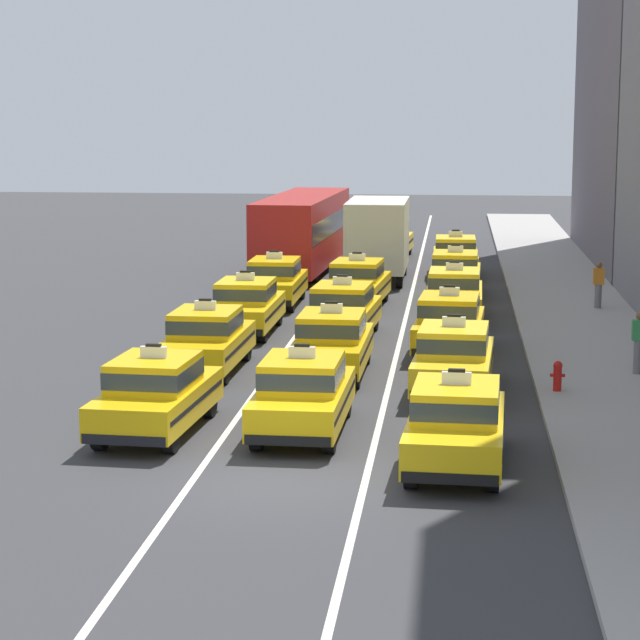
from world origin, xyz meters
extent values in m
plane|color=#353538|center=(0.00, 0.00, 0.00)|extent=(160.00, 160.00, 0.00)
cube|color=silver|center=(-1.60, 20.00, 0.00)|extent=(0.14, 80.00, 0.01)
cube|color=silver|center=(1.60, 20.00, 0.00)|extent=(0.14, 80.00, 0.01)
cube|color=#9E9993|center=(7.20, 15.00, 0.07)|extent=(4.00, 90.00, 0.15)
cylinder|color=black|center=(-3.72, 4.99, 0.32)|extent=(0.28, 0.65, 0.64)
cylinder|color=black|center=(-2.24, 4.90, 0.32)|extent=(0.28, 0.65, 0.64)
cylinder|color=black|center=(-3.90, 1.94, 0.32)|extent=(0.28, 0.65, 0.64)
cylinder|color=black|center=(-2.43, 1.85, 0.32)|extent=(0.28, 0.65, 0.64)
cube|color=yellow|center=(-3.07, 3.42, 0.67)|extent=(2.07, 4.60, 0.70)
cube|color=black|center=(-3.07, 3.42, 0.72)|extent=(2.07, 4.24, 0.10)
cube|color=yellow|center=(-3.08, 3.27, 1.34)|extent=(1.72, 2.19, 0.64)
cube|color=#2D3842|center=(-3.08, 3.27, 1.34)|extent=(1.74, 2.21, 0.35)
cube|color=white|center=(-3.08, 3.27, 1.78)|extent=(0.57, 0.15, 0.24)
cube|color=black|center=(-3.08, 3.27, 1.93)|extent=(0.33, 0.13, 0.06)
cube|color=black|center=(-2.94, 5.63, 0.42)|extent=(1.72, 0.24, 0.20)
cube|color=black|center=(-3.20, 1.22, 0.42)|extent=(1.72, 0.24, 0.20)
cylinder|color=black|center=(-3.96, 11.40, 0.32)|extent=(0.25, 0.64, 0.64)
cylinder|color=black|center=(-2.49, 11.37, 0.32)|extent=(0.25, 0.64, 0.64)
cylinder|color=black|center=(-4.02, 8.34, 0.32)|extent=(0.25, 0.64, 0.64)
cylinder|color=black|center=(-2.54, 8.31, 0.32)|extent=(0.25, 0.64, 0.64)
cube|color=yellow|center=(-3.25, 9.85, 0.67)|extent=(1.88, 4.53, 0.70)
cube|color=black|center=(-3.25, 9.85, 0.72)|extent=(1.90, 4.17, 0.10)
cube|color=yellow|center=(-3.26, 9.70, 1.34)|extent=(1.64, 2.13, 0.64)
cube|color=#2D3842|center=(-3.26, 9.70, 1.34)|extent=(1.66, 2.15, 0.35)
cube|color=white|center=(-3.26, 9.70, 1.78)|extent=(0.56, 0.13, 0.24)
cube|color=black|center=(-3.26, 9.70, 1.93)|extent=(0.32, 0.12, 0.06)
cube|color=black|center=(-3.21, 12.06, 0.42)|extent=(1.71, 0.17, 0.20)
cube|color=black|center=(-3.29, 7.64, 0.42)|extent=(1.71, 0.17, 0.20)
cylinder|color=black|center=(-3.89, 17.17, 0.32)|extent=(0.24, 0.64, 0.64)
cylinder|color=black|center=(-2.41, 17.16, 0.32)|extent=(0.24, 0.64, 0.64)
cylinder|color=black|center=(-3.91, 14.11, 0.32)|extent=(0.24, 0.64, 0.64)
cylinder|color=black|center=(-2.43, 14.10, 0.32)|extent=(0.24, 0.64, 0.64)
cube|color=yellow|center=(-3.16, 15.64, 0.67)|extent=(1.83, 4.51, 0.70)
cube|color=black|center=(-3.16, 15.64, 0.72)|extent=(1.84, 4.15, 0.10)
cube|color=yellow|center=(-3.16, 15.49, 1.34)|extent=(1.61, 2.11, 0.64)
cube|color=#2D3842|center=(-3.16, 15.49, 1.34)|extent=(1.63, 2.13, 0.35)
cube|color=white|center=(-3.16, 15.49, 1.78)|extent=(0.56, 0.12, 0.24)
cube|color=black|center=(-3.16, 15.49, 1.93)|extent=(0.32, 0.11, 0.06)
cube|color=black|center=(-3.15, 17.85, 0.42)|extent=(1.71, 0.15, 0.20)
cube|color=black|center=(-3.17, 13.43, 0.42)|extent=(1.71, 0.15, 0.20)
cylinder|color=black|center=(-3.83, 22.83, 0.32)|extent=(0.24, 0.64, 0.64)
cylinder|color=black|center=(-2.35, 22.83, 0.32)|extent=(0.24, 0.64, 0.64)
cylinder|color=black|center=(-3.81, 19.77, 0.32)|extent=(0.24, 0.64, 0.64)
cylinder|color=black|center=(-2.34, 19.77, 0.32)|extent=(0.24, 0.64, 0.64)
cube|color=yellow|center=(-3.08, 21.30, 0.67)|extent=(1.82, 4.51, 0.70)
cube|color=black|center=(-3.08, 21.30, 0.72)|extent=(1.84, 4.15, 0.10)
cube|color=yellow|center=(-3.08, 21.15, 1.34)|extent=(1.61, 2.11, 0.64)
cube|color=#2D3842|center=(-3.08, 21.15, 1.34)|extent=(1.63, 2.13, 0.35)
cube|color=white|center=(-3.08, 21.15, 1.78)|extent=(0.56, 0.12, 0.24)
cube|color=black|center=(-3.08, 21.15, 1.93)|extent=(0.32, 0.11, 0.06)
cube|color=black|center=(-3.09, 23.51, 0.42)|extent=(1.71, 0.15, 0.20)
cube|color=black|center=(-3.07, 19.09, 0.42)|extent=(1.71, 0.15, 0.20)
cylinder|color=black|center=(-4.10, 34.23, 0.32)|extent=(0.27, 0.65, 0.64)
cylinder|color=black|center=(-2.10, 34.14, 0.32)|extent=(0.27, 0.65, 0.64)
cylinder|color=black|center=(-4.40, 27.52, 0.32)|extent=(0.27, 0.65, 0.64)
cylinder|color=black|center=(-2.40, 27.43, 0.32)|extent=(0.27, 0.65, 0.64)
cube|color=#B21E19|center=(-3.25, 30.83, 1.77)|extent=(2.99, 11.30, 2.90)
cube|color=#2D3842|center=(-3.25, 30.83, 2.02)|extent=(2.99, 10.85, 0.84)
cube|color=black|center=(-3.00, 36.37, 2.97)|extent=(2.13, 0.17, 0.36)
cylinder|color=black|center=(-3.99, 41.75, 0.32)|extent=(0.24, 0.64, 0.64)
cylinder|color=black|center=(-2.51, 41.76, 0.32)|extent=(0.24, 0.64, 0.64)
cylinder|color=black|center=(-3.98, 38.69, 0.32)|extent=(0.24, 0.64, 0.64)
cylinder|color=black|center=(-2.50, 38.70, 0.32)|extent=(0.24, 0.64, 0.64)
cube|color=yellow|center=(-3.25, 40.22, 0.67)|extent=(1.81, 4.50, 0.70)
cube|color=black|center=(-3.25, 40.22, 0.72)|extent=(1.83, 4.14, 0.10)
cube|color=yellow|center=(-3.25, 40.07, 1.34)|extent=(1.60, 2.10, 0.64)
cube|color=#2D3842|center=(-3.25, 40.07, 1.34)|extent=(1.62, 2.12, 0.35)
cube|color=white|center=(-3.25, 40.07, 1.78)|extent=(0.56, 0.12, 0.24)
cube|color=black|center=(-3.25, 40.07, 1.93)|extent=(0.32, 0.11, 0.06)
cube|color=black|center=(-3.25, 42.43, 0.42)|extent=(1.71, 0.14, 0.20)
cube|color=black|center=(-3.24, 38.01, 0.42)|extent=(1.71, 0.14, 0.20)
cylinder|color=black|center=(-0.68, 5.28, 0.32)|extent=(0.25, 0.64, 0.64)
cylinder|color=black|center=(0.79, 5.26, 0.32)|extent=(0.25, 0.64, 0.64)
cylinder|color=black|center=(-0.73, 2.22, 0.32)|extent=(0.25, 0.64, 0.64)
cylinder|color=black|center=(0.74, 2.20, 0.32)|extent=(0.25, 0.64, 0.64)
cube|color=yellow|center=(0.03, 3.74, 0.67)|extent=(1.87, 4.53, 0.70)
cube|color=black|center=(0.03, 3.74, 0.72)|extent=(1.89, 4.17, 0.10)
cube|color=yellow|center=(0.03, 3.59, 1.34)|extent=(1.63, 2.13, 0.64)
cube|color=#2D3842|center=(0.03, 3.59, 1.34)|extent=(1.65, 2.15, 0.35)
cube|color=white|center=(0.03, 3.59, 1.78)|extent=(0.56, 0.13, 0.24)
cube|color=black|center=(0.03, 3.59, 1.93)|extent=(0.32, 0.12, 0.06)
cube|color=black|center=(0.06, 5.95, 0.42)|extent=(1.71, 0.17, 0.20)
cube|color=black|center=(-0.01, 1.53, 0.42)|extent=(1.71, 0.17, 0.20)
cylinder|color=black|center=(-0.66, 11.27, 0.32)|extent=(0.25, 0.64, 0.64)
cylinder|color=black|center=(0.82, 11.25, 0.32)|extent=(0.25, 0.64, 0.64)
cylinder|color=black|center=(-0.69, 8.21, 0.32)|extent=(0.25, 0.64, 0.64)
cylinder|color=black|center=(0.78, 8.19, 0.32)|extent=(0.25, 0.64, 0.64)
cube|color=yellow|center=(0.06, 9.73, 0.67)|extent=(1.85, 4.52, 0.70)
cube|color=black|center=(0.06, 9.73, 0.72)|extent=(1.87, 4.16, 0.10)
cube|color=yellow|center=(0.06, 9.58, 1.34)|extent=(1.63, 2.12, 0.64)
cube|color=#2D3842|center=(0.06, 9.58, 1.34)|extent=(1.65, 2.14, 0.35)
cube|color=white|center=(0.06, 9.58, 1.78)|extent=(0.56, 0.13, 0.24)
cube|color=black|center=(0.06, 9.58, 1.93)|extent=(0.32, 0.11, 0.06)
cube|color=black|center=(0.09, 11.94, 0.42)|extent=(1.71, 0.16, 0.20)
cube|color=black|center=(0.04, 7.52, 0.42)|extent=(1.71, 0.16, 0.20)
cylinder|color=black|center=(-0.77, 16.58, 0.32)|extent=(0.28, 0.65, 0.64)
cylinder|color=black|center=(0.71, 16.49, 0.32)|extent=(0.28, 0.65, 0.64)
cylinder|color=black|center=(-0.96, 13.53, 0.32)|extent=(0.28, 0.65, 0.64)
cylinder|color=black|center=(0.52, 13.44, 0.32)|extent=(0.28, 0.65, 0.64)
cube|color=yellow|center=(-0.13, 15.01, 0.67)|extent=(2.08, 4.60, 0.70)
cube|color=black|center=(-0.13, 15.01, 0.72)|extent=(2.07, 4.25, 0.10)
cube|color=yellow|center=(-0.13, 14.86, 1.34)|extent=(1.73, 2.20, 0.64)
cube|color=#2D3842|center=(-0.13, 14.86, 1.34)|extent=(1.75, 2.22, 0.35)
cube|color=white|center=(-0.13, 14.86, 1.78)|extent=(0.57, 0.15, 0.24)
cube|color=black|center=(-0.13, 14.86, 1.93)|extent=(0.33, 0.13, 0.06)
cube|color=black|center=(0.01, 17.21, 0.42)|extent=(1.72, 0.25, 0.20)
cube|color=black|center=(-0.26, 12.80, 0.42)|extent=(1.72, 0.25, 0.20)
cylinder|color=black|center=(-0.79, 22.67, 0.32)|extent=(0.28, 0.65, 0.64)
cylinder|color=black|center=(0.68, 22.57, 0.32)|extent=(0.28, 0.65, 0.64)
cylinder|color=black|center=(-1.00, 19.62, 0.32)|extent=(0.28, 0.65, 0.64)
cylinder|color=black|center=(0.47, 19.52, 0.32)|extent=(0.28, 0.65, 0.64)
cube|color=yellow|center=(-0.16, 21.09, 0.67)|extent=(2.11, 4.61, 0.70)
cube|color=black|center=(-0.16, 21.09, 0.72)|extent=(2.10, 4.26, 0.10)
cube|color=yellow|center=(-0.17, 20.94, 1.34)|extent=(1.74, 2.21, 0.64)
cube|color=#2D3842|center=(-0.17, 20.94, 1.34)|extent=(1.76, 2.23, 0.35)
cube|color=white|center=(-0.17, 20.94, 1.78)|extent=(0.57, 0.16, 0.24)
cube|color=black|center=(-0.17, 20.94, 1.93)|extent=(0.33, 0.13, 0.06)
cube|color=black|center=(0.00, 23.30, 0.42)|extent=(1.72, 0.26, 0.20)
cube|color=black|center=(-0.31, 18.89, 0.42)|extent=(1.72, 0.26, 0.20)
cylinder|color=black|center=(-0.83, 29.99, 0.32)|extent=(0.24, 0.64, 0.64)
cylinder|color=black|center=(1.07, 30.00, 0.32)|extent=(0.24, 0.64, 0.64)
cylinder|color=black|center=(-0.82, 26.09, 0.32)|extent=(0.24, 0.64, 0.64)
cylinder|color=black|center=(1.08, 26.10, 0.32)|extent=(0.24, 0.64, 0.64)
cube|color=maroon|center=(0.12, 30.97, 1.37)|extent=(2.10, 2.20, 2.10)
cube|color=#2D3842|center=(0.12, 32.04, 1.67)|extent=(1.93, 0.06, 0.76)
cube|color=beige|center=(0.13, 27.71, 1.92)|extent=(2.30, 5.20, 2.70)
cylinder|color=black|center=(-0.47, 37.57, 0.32)|extent=(0.28, 0.65, 0.64)
cylinder|color=black|center=(1.00, 37.48, 0.32)|extent=(0.28, 0.65, 0.64)
cylinder|color=black|center=(-0.65, 34.51, 0.32)|extent=(0.28, 0.65, 0.64)
cylinder|color=black|center=(0.82, 34.43, 0.32)|extent=(0.28, 0.65, 0.64)
cube|color=yellow|center=(0.17, 36.00, 0.67)|extent=(2.06, 4.60, 0.70)
cube|color=black|center=(0.17, 36.00, 0.72)|extent=(2.06, 4.24, 0.10)
cube|color=yellow|center=(0.17, 35.85, 1.34)|extent=(1.72, 2.19, 0.64)
cube|color=#2D3842|center=(0.17, 35.85, 1.34)|extent=(1.74, 2.21, 0.35)
cube|color=white|center=(0.17, 35.85, 1.78)|extent=(0.57, 0.15, 0.24)
cube|color=black|center=(0.17, 35.85, 1.93)|extent=(0.33, 0.13, 0.06)
cube|color=black|center=(0.30, 38.20, 0.42)|extent=(1.72, 0.24, 0.20)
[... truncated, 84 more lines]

